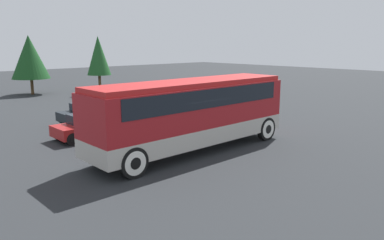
# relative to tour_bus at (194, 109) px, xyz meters

# --- Properties ---
(ground_plane) EXTENTS (120.00, 120.00, 0.00)m
(ground_plane) POSITION_rel_tour_bus_xyz_m (-0.10, 0.00, -1.97)
(ground_plane) COLOR #26282B
(tour_bus) EXTENTS (10.18, 2.54, 3.25)m
(tour_bus) POSITION_rel_tour_bus_xyz_m (0.00, 0.00, 0.00)
(tour_bus) COLOR #B7B2A8
(tour_bus) RESTS_ON ground_plane
(parked_car_near) EXTENTS (4.41, 1.82, 1.27)m
(parked_car_near) POSITION_rel_tour_bus_xyz_m (-1.96, 5.47, -1.33)
(parked_car_near) COLOR maroon
(parked_car_near) RESTS_ON ground_plane
(parked_car_mid) EXTENTS (4.30, 1.95, 1.24)m
(parked_car_mid) POSITION_rel_tour_bus_xyz_m (-0.15, 8.99, -1.34)
(parked_car_mid) COLOR black
(parked_car_mid) RESTS_ON ground_plane
(tree_left) EXTENTS (3.53, 3.53, 5.66)m
(tree_left) POSITION_rel_tour_bus_xyz_m (1.91, 24.99, 1.62)
(tree_left) COLOR brown
(tree_left) RESTS_ON ground_plane
(tree_center) EXTENTS (2.34, 2.34, 5.60)m
(tree_center) POSITION_rel_tour_bus_xyz_m (7.38, 21.64, 1.71)
(tree_center) COLOR brown
(tree_center) RESTS_ON ground_plane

